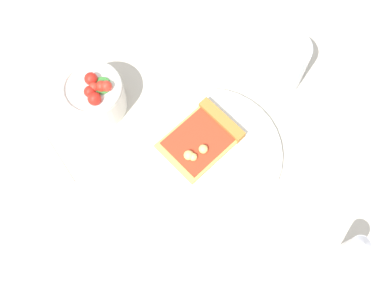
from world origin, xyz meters
TOP-DOWN VIEW (x-y plane):
  - ground_plane at (0.00, 0.00)m, footprint 2.40×2.40m
  - plate at (0.02, -0.04)m, footprint 0.26×0.26m
  - pizza_slice_main at (0.03, -0.01)m, footprint 0.14×0.10m
  - salad_bowl at (-0.07, 0.18)m, footprint 0.11×0.11m
  - soda_glass at (0.23, -0.01)m, footprint 0.08×0.08m
  - paper_napkin at (-0.24, 0.14)m, footprint 0.12×0.12m
  - pepper_shaker at (0.08, -0.32)m, footprint 0.03×0.03m

SIDE VIEW (x-z plane):
  - ground_plane at x=0.00m, z-range 0.00..0.00m
  - paper_napkin at x=-0.24m, z-range 0.00..0.00m
  - plate at x=0.02m, z-range 0.00..0.01m
  - pizza_slice_main at x=0.03m, z-range 0.01..0.03m
  - pepper_shaker at x=0.08m, z-range 0.00..0.08m
  - salad_bowl at x=-0.07m, z-range 0.00..0.08m
  - soda_glass at x=0.23m, z-range 0.00..0.11m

